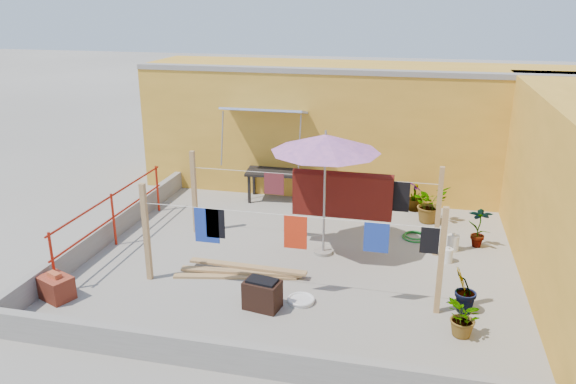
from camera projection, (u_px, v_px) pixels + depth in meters
The scene contains 20 objects.
ground at pixel (302, 259), 10.85m from camera, with size 80.00×80.00×0.00m, color #9E998E.
wall_back at pixel (358, 127), 14.54m from camera, with size 11.00×3.27×3.21m.
parapet_front at pixel (247, 359), 7.48m from camera, with size 8.30×0.16×0.44m, color gray.
parapet_left at pixel (110, 230), 11.66m from camera, with size 0.16×7.30×0.44m, color gray.
red_railing at pixel (113, 212), 11.26m from camera, with size 0.05×4.20×1.10m.
clothesline_rig at pixel (335, 200), 10.91m from camera, with size 5.09×2.35×1.80m.
patio_umbrella at pixel (326, 144), 10.37m from camera, with size 2.49×2.49×2.48m.
outdoor_table at pixel (279, 174), 13.84m from camera, with size 1.69×0.97×0.75m.
brick_stack at pixel (56, 287), 9.37m from camera, with size 0.66×0.58×0.48m.
lumber_pile at pixel (241, 271), 10.20m from camera, with size 2.38×0.65×0.14m.
brazier at pixel (262, 294), 9.06m from camera, with size 0.63×0.47×0.51m.
white_basin at pixel (301, 300), 9.30m from camera, with size 0.46×0.46×0.08m.
water_jug_a at pixel (453, 243), 11.18m from camera, with size 0.24×0.24×0.37m.
water_jug_b at pixel (447, 255), 10.69m from camera, with size 0.20×0.20×0.31m.
green_hose at pixel (415, 236), 11.79m from camera, with size 0.55×0.55×0.08m.
plant_back_a at pixel (429, 204), 12.55m from camera, with size 0.77×0.67×0.85m, color #1C5618.
plant_back_b at pixel (415, 197), 13.24m from camera, with size 0.39×0.39×0.69m, color #1C5618.
plant_right_a at pixel (479, 227), 11.26m from camera, with size 0.46×0.31×0.88m, color #1C5618.
plant_right_b at pixel (464, 291), 8.88m from camera, with size 0.43×0.35×0.79m, color #1C5618.
plant_right_c at pixel (464, 318), 8.27m from camera, with size 0.56×0.49×0.62m, color #1C5618.
Camera 1 is at (1.98, -9.63, 4.77)m, focal length 35.00 mm.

